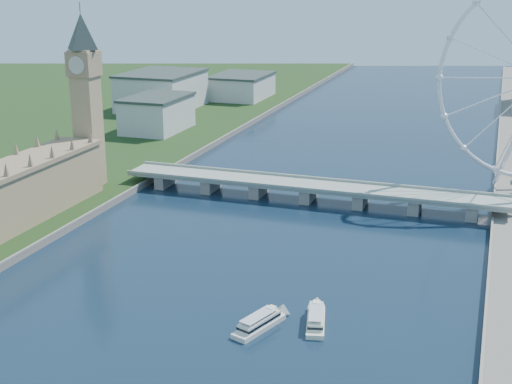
% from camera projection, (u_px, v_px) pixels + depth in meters
% --- Properties ---
extents(big_ben, '(20.02, 20.02, 110.00)m').
position_uv_depth(big_ben, '(85.00, 78.00, 407.75)').
color(big_ben, tan).
rests_on(big_ben, ground).
extents(westminster_bridge, '(220.00, 22.00, 9.50)m').
position_uv_depth(westminster_bridge, '(309.00, 189.00, 405.62)').
color(westminster_bridge, gray).
rests_on(westminster_bridge, ground).
extents(city_skyline, '(505.00, 280.00, 32.00)m').
position_uv_depth(city_skyline, '(428.00, 101.00, 625.61)').
color(city_skyline, beige).
rests_on(city_skyline, ground).
extents(tour_boat_near, '(15.65, 28.24, 6.05)m').
position_uv_depth(tour_boat_near, '(259.00, 329.00, 260.08)').
color(tour_boat_near, silver).
rests_on(tour_boat_near, ground).
extents(tour_boat_far, '(12.67, 27.88, 5.95)m').
position_uv_depth(tour_boat_far, '(316.00, 324.00, 263.16)').
color(tour_boat_far, '#EFF2CA').
rests_on(tour_boat_far, ground).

